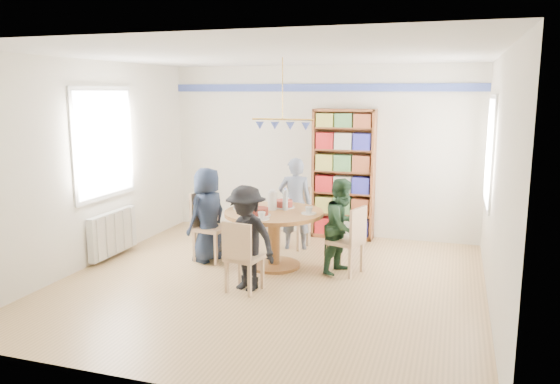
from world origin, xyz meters
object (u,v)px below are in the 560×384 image
at_px(person_right, 343,226).
at_px(person_left, 208,215).
at_px(bookshelf, 343,175).
at_px(chair_far, 296,214).
at_px(radiator, 113,233).
at_px(person_far, 295,204).
at_px(chair_right, 351,237).
at_px(chair_left, 206,222).
at_px(chair_near, 241,254).
at_px(person_near, 246,238).
at_px(dining_table, 274,226).

bearing_deg(person_right, person_left, 113.33).
xyz_separation_m(person_right, bookshelf, (-0.34, 1.69, 0.39)).
height_order(chair_far, bookshelf, bookshelf).
relative_size(radiator, person_far, 0.74).
relative_size(person_left, bookshelf, 0.63).
relative_size(radiator, chair_right, 1.14).
bearing_deg(chair_left, chair_right, -0.26).
distance_m(radiator, person_left, 1.39).
distance_m(chair_near, person_near, 0.20).
height_order(chair_near, person_left, person_left).
xyz_separation_m(chair_left, chair_near, (0.94, -1.05, -0.06)).
relative_size(dining_table, person_far, 0.96).
xyz_separation_m(chair_left, chair_far, (0.98, 1.02, -0.03)).
relative_size(chair_near, bookshelf, 0.42).
distance_m(radiator, chair_far, 2.63).
distance_m(chair_right, person_near, 1.40).
height_order(chair_right, person_right, person_right).
bearing_deg(person_left, person_far, 153.49).
bearing_deg(bookshelf, chair_right, -75.29).
bearing_deg(bookshelf, person_far, -122.83).
bearing_deg(chair_near, person_far, 87.88).
height_order(dining_table, bookshelf, bookshelf).
bearing_deg(chair_right, chair_far, 134.88).
relative_size(chair_near, person_left, 0.66).
distance_m(radiator, person_far, 2.61).
xyz_separation_m(chair_far, person_far, (0.03, -0.13, 0.18)).
relative_size(chair_far, bookshelf, 0.44).
bearing_deg(radiator, chair_left, 13.88).
bearing_deg(dining_table, chair_left, 179.13).
height_order(chair_left, chair_far, chair_left).
xyz_separation_m(chair_far, bookshelf, (0.57, 0.70, 0.50)).
xyz_separation_m(radiator, person_right, (3.17, 0.35, 0.26)).
height_order(chair_near, bookshelf, bookshelf).
bearing_deg(person_left, chair_right, 110.60).
bearing_deg(dining_table, chair_near, -92.59).
bearing_deg(person_left, bookshelf, 159.14).
height_order(person_left, person_near, person_left).
xyz_separation_m(chair_near, person_far, (0.07, 1.93, 0.21)).
relative_size(dining_table, person_left, 1.01).
height_order(chair_near, person_right, person_right).
height_order(radiator, dining_table, dining_table).
bearing_deg(bookshelf, person_right, -78.62).
xyz_separation_m(dining_table, chair_left, (-0.98, 0.01, -0.03)).
distance_m(person_near, bookshelf, 2.74).
height_order(person_far, bookshelf, bookshelf).
bearing_deg(chair_far, chair_left, -133.87).
distance_m(radiator, chair_left, 1.33).
distance_m(dining_table, chair_left, 0.98).
bearing_deg(chair_right, bookshelf, 104.71).
relative_size(person_right, bookshelf, 0.60).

